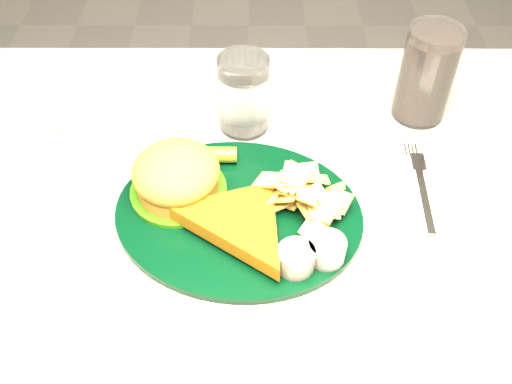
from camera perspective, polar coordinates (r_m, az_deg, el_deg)
table at (r=1.07m, az=-2.14°, el=-15.78°), size 1.20×0.80×0.75m
dinner_plate at (r=0.73m, az=-1.81°, el=-0.56°), size 0.37×0.32×0.07m
water_glass at (r=0.85m, az=-1.22°, el=9.77°), size 0.08×0.08×0.12m
cola_glass at (r=0.90m, az=16.70°, el=11.21°), size 0.10×0.10×0.15m
fork_napkin at (r=0.80m, az=16.42°, el=-0.42°), size 0.12×0.16×0.01m
ramekin at (r=0.91m, az=-17.68°, el=6.55°), size 0.05×0.05×0.03m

